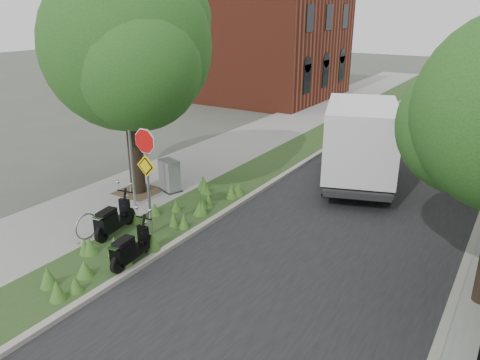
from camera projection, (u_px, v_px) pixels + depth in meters
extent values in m
plane|color=#4C5147|center=(177.00, 259.00, 12.30)|extent=(120.00, 120.00, 0.00)
cube|color=gray|center=(241.00, 144.00, 22.34)|extent=(3.50, 60.00, 0.12)
cube|color=#26431C|center=(293.00, 153.00, 20.97)|extent=(2.00, 60.00, 0.12)
cube|color=#9E9991|center=(313.00, 157.00, 20.47)|extent=(0.20, 60.00, 0.13)
cube|color=black|center=(394.00, 172.00, 18.75)|extent=(7.00, 60.00, 0.01)
cylinder|color=black|center=(134.00, 130.00, 15.70)|extent=(0.52, 0.52, 4.48)
sphere|color=#1F4717|center=(127.00, 46.00, 14.75)|extent=(5.40, 5.40, 5.40)
sphere|color=#1F4717|center=(120.00, 63.00, 16.23)|extent=(4.05, 4.05, 4.05)
sphere|color=#1F4717|center=(138.00, 68.00, 13.86)|extent=(3.78, 3.78, 3.78)
cube|color=#473828|center=(139.00, 191.00, 16.47)|extent=(1.40, 1.40, 0.01)
cylinder|color=#A5A8AD|center=(130.00, 147.00, 14.59)|extent=(0.08, 0.08, 4.00)
torus|color=#A5A8AD|center=(86.00, 226.00, 12.99)|extent=(0.05, 0.77, 0.77)
cube|color=#A5A8AD|center=(78.00, 243.00, 12.83)|extent=(0.06, 0.06, 0.04)
cube|color=#A5A8AD|center=(98.00, 233.00, 13.40)|extent=(0.06, 0.06, 0.04)
cylinder|color=#A5A8AD|center=(148.00, 185.00, 12.91)|extent=(0.07, 0.07, 3.00)
cylinder|color=red|center=(144.00, 141.00, 12.45)|extent=(0.86, 0.03, 0.86)
cylinder|color=white|center=(145.00, 141.00, 12.46)|extent=(0.94, 0.02, 0.94)
cube|color=yellow|center=(146.00, 166.00, 12.70)|extent=(0.64, 0.03, 0.64)
cube|color=maroon|center=(268.00, 40.00, 33.12)|extent=(9.00, 10.00, 8.00)
sphere|color=#1F4717|center=(468.00, 126.00, 10.00)|extent=(3.00, 3.00, 3.00)
cylinder|color=black|center=(147.00, 243.00, 12.34)|extent=(0.16, 0.50, 0.49)
cylinder|color=black|center=(118.00, 264.00, 11.37)|extent=(0.16, 0.50, 0.49)
cube|color=black|center=(132.00, 253.00, 11.81)|extent=(0.43, 1.11, 0.17)
cube|color=black|center=(123.00, 251.00, 11.45)|extent=(0.40, 0.64, 0.37)
cube|color=black|center=(123.00, 241.00, 11.41)|extent=(0.34, 0.59, 0.11)
cylinder|color=black|center=(128.00, 216.00, 13.92)|extent=(0.20, 0.53, 0.52)
cylinder|color=black|center=(102.00, 233.00, 12.86)|extent=(0.20, 0.53, 0.52)
cube|color=black|center=(115.00, 224.00, 13.34)|extent=(0.52, 1.18, 0.18)
cube|color=black|center=(106.00, 222.00, 12.96)|extent=(0.46, 0.70, 0.40)
cube|color=black|center=(106.00, 213.00, 12.91)|extent=(0.39, 0.64, 0.12)
cube|color=#262628|center=(357.00, 169.00, 17.49)|extent=(3.88, 6.10, 0.19)
cube|color=#B7BABC|center=(359.00, 130.00, 19.19)|extent=(2.58, 2.14, 1.73)
cube|color=white|center=(360.00, 138.00, 16.48)|extent=(3.56, 4.64, 2.37)
cube|color=#262628|center=(170.00, 190.00, 16.60)|extent=(0.98, 0.82, 0.04)
cube|color=gray|center=(170.00, 175.00, 16.41)|extent=(0.86, 0.70, 1.11)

